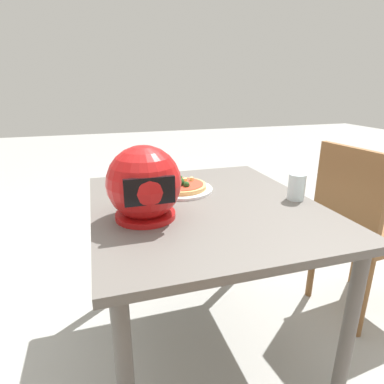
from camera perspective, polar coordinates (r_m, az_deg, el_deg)
The scene contains 7 objects.
ground_plane at distance 1.69m, azimuth 1.86°, elevation -25.03°, with size 14.00×14.00×0.00m, color #9E9E99.
dining_table at distance 1.34m, azimuth 2.14°, elevation -5.41°, with size 0.89×1.02×0.71m.
pizza_plate at distance 1.46m, azimuth -1.96°, elevation 0.49°, with size 0.28×0.28×0.01m, color white.
pizza at distance 1.45m, azimuth -1.97°, elevation 1.18°, with size 0.23×0.23×0.06m.
motorcycle_helmet at distance 1.14m, azimuth -8.50°, elevation 1.34°, with size 0.26×0.26×0.26m.
drinking_glass at distance 1.40m, azimuth 18.08°, elevation 0.88°, with size 0.07×0.07×0.11m, color silver.
chair_side at distance 1.80m, azimuth 27.21°, elevation -5.16°, with size 0.44×0.44×0.90m.
Camera 1 is at (0.41, 1.15, 1.17)m, focal length 30.03 mm.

